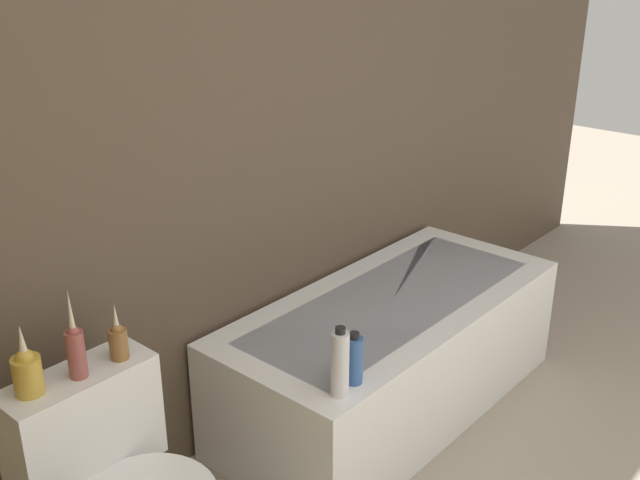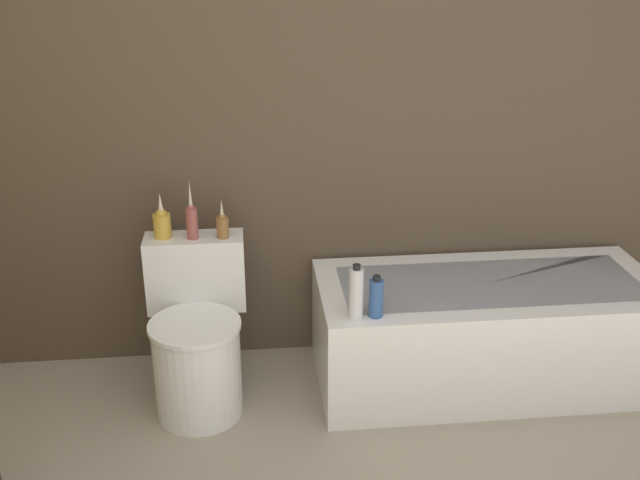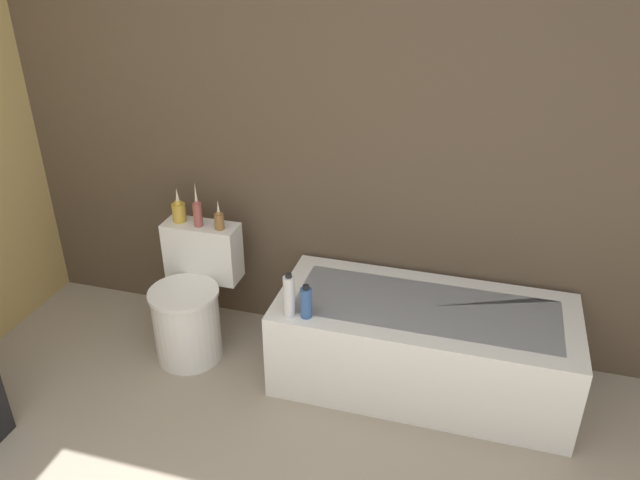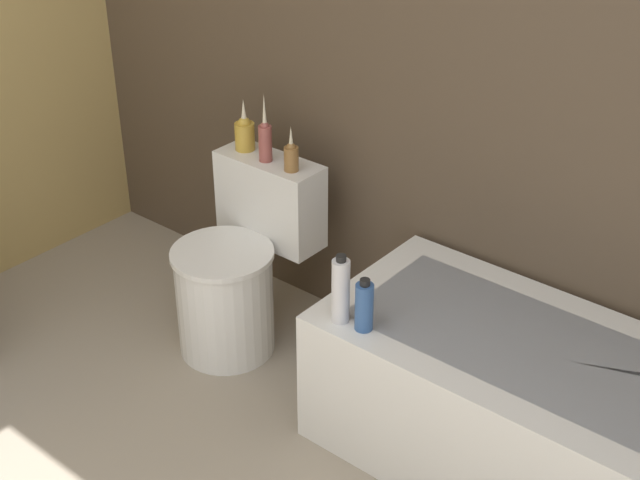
% 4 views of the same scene
% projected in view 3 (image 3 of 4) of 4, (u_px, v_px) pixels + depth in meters
% --- Properties ---
extents(wall_back_tiled, '(6.40, 0.06, 2.60)m').
position_uv_depth(wall_back_tiled, '(303.00, 117.00, 3.30)').
color(wall_back_tiled, brown).
rests_on(wall_back_tiled, ground_plane).
extents(bathtub, '(1.53, 0.67, 0.49)m').
position_uv_depth(bathtub, '(422.00, 345.00, 3.28)').
color(bathtub, white).
rests_on(bathtub, ground).
extents(toilet, '(0.43, 0.55, 0.71)m').
position_uv_depth(toilet, '(192.00, 302.00, 3.52)').
color(toilet, white).
rests_on(toilet, ground).
extents(vase_gold, '(0.08, 0.08, 0.20)m').
position_uv_depth(vase_gold, '(179.00, 210.00, 3.50)').
color(vase_gold, gold).
rests_on(vase_gold, toilet).
extents(vase_silver, '(0.05, 0.05, 0.26)m').
position_uv_depth(vase_silver, '(197.00, 212.00, 3.44)').
color(vase_silver, '#994C47').
rests_on(vase_silver, toilet).
extents(vase_bronze, '(0.05, 0.05, 0.17)m').
position_uv_depth(vase_bronze, '(219.00, 219.00, 3.41)').
color(vase_bronze, olive).
rests_on(vase_bronze, toilet).
extents(shampoo_bottle_tall, '(0.06, 0.06, 0.24)m').
position_uv_depth(shampoo_bottle_tall, '(289.00, 296.00, 3.05)').
color(shampoo_bottle_tall, silver).
rests_on(shampoo_bottle_tall, bathtub).
extents(shampoo_bottle_short, '(0.06, 0.06, 0.18)m').
position_uv_depth(shampoo_bottle_short, '(306.00, 302.00, 3.05)').
color(shampoo_bottle_short, '#335999').
rests_on(shampoo_bottle_short, bathtub).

